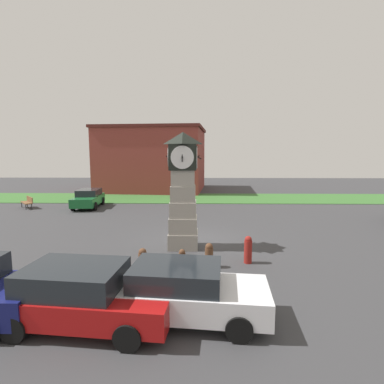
{
  "coord_description": "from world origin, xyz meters",
  "views": [
    {
      "loc": [
        0.09,
        -14.66,
        4.32
      ],
      "look_at": [
        -0.23,
        1.5,
        2.21
      ],
      "focal_mm": 28.0,
      "sensor_mm": 36.0,
      "label": 1
    }
  ],
  "objects_px": {
    "bollard_near_tower": "(248,249)",
    "bench": "(28,202)",
    "clock_tower": "(183,192)",
    "bollard_mid_row": "(209,255)",
    "bollard_end_row": "(143,264)",
    "bollard_far_row": "(182,261)",
    "car_by_building": "(185,291)",
    "car_near_tower": "(83,295)",
    "car_end_of_row": "(89,198)"
  },
  "relations": [
    {
      "from": "clock_tower",
      "to": "bollard_mid_row",
      "type": "xyz_separation_m",
      "value": [
        1.1,
        -2.45,
        -2.1
      ]
    },
    {
      "from": "car_by_building",
      "to": "car_end_of_row",
      "type": "relative_size",
      "value": 1.04
    },
    {
      "from": "bollard_mid_row",
      "to": "bollard_end_row",
      "type": "bearing_deg",
      "value": -152.13
    },
    {
      "from": "clock_tower",
      "to": "car_end_of_row",
      "type": "relative_size",
      "value": 1.27
    },
    {
      "from": "bollard_end_row",
      "to": "car_by_building",
      "type": "height_order",
      "value": "car_by_building"
    },
    {
      "from": "bollard_end_row",
      "to": "bench",
      "type": "xyz_separation_m",
      "value": [
        -11.53,
        13.23,
        -0.04
      ]
    },
    {
      "from": "car_by_building",
      "to": "bench",
      "type": "height_order",
      "value": "car_by_building"
    },
    {
      "from": "bollard_end_row",
      "to": "car_near_tower",
      "type": "distance_m",
      "value": 2.85
    },
    {
      "from": "bollard_near_tower",
      "to": "car_near_tower",
      "type": "distance_m",
      "value": 6.53
    },
    {
      "from": "bollard_far_row",
      "to": "bench",
      "type": "bearing_deg",
      "value": 135.62
    },
    {
      "from": "bollard_far_row",
      "to": "car_by_building",
      "type": "distance_m",
      "value": 3.04
    },
    {
      "from": "bollard_near_tower",
      "to": "bollard_mid_row",
      "type": "relative_size",
      "value": 1.16
    },
    {
      "from": "car_end_of_row",
      "to": "bollard_end_row",
      "type": "bearing_deg",
      "value": -63.37
    },
    {
      "from": "car_near_tower",
      "to": "bench",
      "type": "xyz_separation_m",
      "value": [
        -10.52,
        15.88,
        -0.25
      ]
    },
    {
      "from": "bollard_near_tower",
      "to": "bench",
      "type": "bearing_deg",
      "value": 143.14
    },
    {
      "from": "bollard_end_row",
      "to": "car_by_building",
      "type": "bearing_deg",
      "value": -56.81
    },
    {
      "from": "bollard_near_tower",
      "to": "bollard_mid_row",
      "type": "xyz_separation_m",
      "value": [
        -1.55,
        -0.47,
        -0.08
      ]
    },
    {
      "from": "bollard_far_row",
      "to": "car_near_tower",
      "type": "relative_size",
      "value": 0.2
    },
    {
      "from": "bollard_far_row",
      "to": "car_near_tower",
      "type": "xyz_separation_m",
      "value": [
        -2.32,
        -3.32,
        0.33
      ]
    },
    {
      "from": "bollard_end_row",
      "to": "car_by_building",
      "type": "relative_size",
      "value": 0.26
    },
    {
      "from": "clock_tower",
      "to": "car_by_building",
      "type": "xyz_separation_m",
      "value": [
        0.34,
        -6.02,
        -1.83
      ]
    },
    {
      "from": "bollard_near_tower",
      "to": "bollard_end_row",
      "type": "distance_m",
      "value": 4.21
    },
    {
      "from": "car_near_tower",
      "to": "bench",
      "type": "relative_size",
      "value": 2.94
    },
    {
      "from": "bollard_end_row",
      "to": "car_near_tower",
      "type": "height_order",
      "value": "car_near_tower"
    },
    {
      "from": "bollard_mid_row",
      "to": "car_end_of_row",
      "type": "xyz_separation_m",
      "value": [
        -9.15,
        12.45,
        0.26
      ]
    },
    {
      "from": "bench",
      "to": "clock_tower",
      "type": "bearing_deg",
      "value": -36.9
    },
    {
      "from": "bench",
      "to": "car_by_building",
      "type": "bearing_deg",
      "value": -50.0
    },
    {
      "from": "car_near_tower",
      "to": "car_by_building",
      "type": "bearing_deg",
      "value": 6.59
    },
    {
      "from": "bollard_far_row",
      "to": "bollard_mid_row",
      "type": "bearing_deg",
      "value": 29.18
    },
    {
      "from": "car_near_tower",
      "to": "car_end_of_row",
      "type": "relative_size",
      "value": 1.09
    },
    {
      "from": "bollard_mid_row",
      "to": "bench",
      "type": "height_order",
      "value": "bollard_mid_row"
    },
    {
      "from": "bollard_near_tower",
      "to": "car_near_tower",
      "type": "bearing_deg",
      "value": -138.25
    },
    {
      "from": "bollard_far_row",
      "to": "car_near_tower",
      "type": "height_order",
      "value": "car_near_tower"
    },
    {
      "from": "car_by_building",
      "to": "bollard_near_tower",
      "type": "bearing_deg",
      "value": 60.29
    },
    {
      "from": "car_near_tower",
      "to": "car_end_of_row",
      "type": "xyz_separation_m",
      "value": [
        -5.84,
        16.32,
        -0.03
      ]
    },
    {
      "from": "clock_tower",
      "to": "bollard_near_tower",
      "type": "bearing_deg",
      "value": -36.67
    },
    {
      "from": "clock_tower",
      "to": "car_near_tower",
      "type": "xyz_separation_m",
      "value": [
        -2.21,
        -6.32,
        -1.81
      ]
    },
    {
      "from": "clock_tower",
      "to": "car_by_building",
      "type": "height_order",
      "value": "clock_tower"
    },
    {
      "from": "bollard_far_row",
      "to": "car_end_of_row",
      "type": "distance_m",
      "value": 15.36
    },
    {
      "from": "car_near_tower",
      "to": "car_end_of_row",
      "type": "height_order",
      "value": "car_near_tower"
    },
    {
      "from": "car_end_of_row",
      "to": "bollard_near_tower",
      "type": "bearing_deg",
      "value": -48.21
    },
    {
      "from": "bollard_mid_row",
      "to": "car_by_building",
      "type": "xyz_separation_m",
      "value": [
        -0.76,
        -3.57,
        0.27
      ]
    },
    {
      "from": "clock_tower",
      "to": "bollard_far_row",
      "type": "relative_size",
      "value": 5.94
    },
    {
      "from": "bollard_end_row",
      "to": "clock_tower",
      "type": "bearing_deg",
      "value": 71.83
    },
    {
      "from": "bollard_near_tower",
      "to": "bollard_far_row",
      "type": "distance_m",
      "value": 2.75
    },
    {
      "from": "bollard_near_tower",
      "to": "car_by_building",
      "type": "distance_m",
      "value": 4.66
    },
    {
      "from": "bollard_mid_row",
      "to": "bench",
      "type": "bearing_deg",
      "value": 139.04
    },
    {
      "from": "bollard_near_tower",
      "to": "car_end_of_row",
      "type": "bearing_deg",
      "value": 131.79
    },
    {
      "from": "bollard_mid_row",
      "to": "car_by_building",
      "type": "distance_m",
      "value": 3.66
    },
    {
      "from": "bench",
      "to": "bollard_far_row",
      "type": "bearing_deg",
      "value": -44.38
    }
  ]
}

